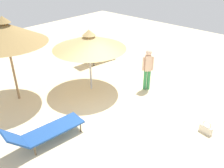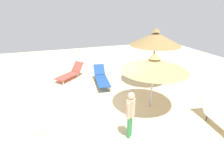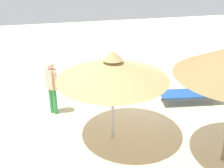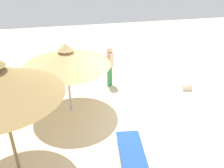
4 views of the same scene
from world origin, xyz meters
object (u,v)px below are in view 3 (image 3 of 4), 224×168
lounge_chair_near_right (197,91)px  person_standing_far_right (52,85)px  parasol_umbrella_front (113,69)px  lounge_chair_back (214,71)px  handbag (77,71)px

lounge_chair_near_right → person_standing_far_right: 4.62m
parasol_umbrella_front → lounge_chair_near_right: parasol_umbrella_front is taller
lounge_chair_near_right → person_standing_far_right: bearing=-3.9°
parasol_umbrella_front → lounge_chair_back: 5.68m
person_standing_far_right → parasol_umbrella_front: bearing=131.5°
parasol_umbrella_front → lounge_chair_back: parasol_umbrella_front is taller
lounge_chair_near_right → person_standing_far_right: person_standing_far_right is taller
lounge_chair_back → handbag: (5.05, -1.69, -0.20)m
parasol_umbrella_front → lounge_chair_back: (-4.59, -2.91, -1.63)m
lounge_chair_back → parasol_umbrella_front: bearing=32.4°
lounge_chair_near_right → parasol_umbrella_front: bearing=23.6°
lounge_chair_near_right → handbag: 4.82m
parasol_umbrella_front → lounge_chair_near_right: (-3.11, -1.36, -1.57)m
parasol_umbrella_front → lounge_chair_back: bearing=-147.6°
person_standing_far_right → handbag: bearing=-109.1°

